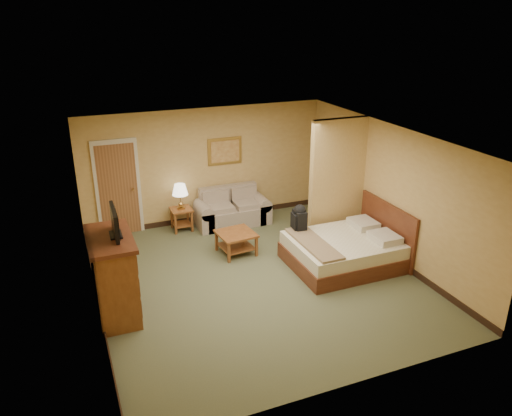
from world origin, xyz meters
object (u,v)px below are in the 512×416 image
coffee_table (236,239)px  dresser (114,276)px  loveseat (232,212)px  bed (346,250)px

coffee_table → dresser: size_ratio=0.56×
loveseat → coffee_table: loveseat is taller
coffee_table → dresser: (-2.50, -1.30, 0.37)m
coffee_table → bed: size_ratio=0.38×
coffee_table → bed: 2.17m
loveseat → bed: (1.37, -2.67, 0.03)m
dresser → bed: bearing=1.1°
coffee_table → bed: bearing=-34.2°
dresser → bed: (4.29, 0.08, -0.39)m
coffee_table → dresser: bearing=-152.5°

